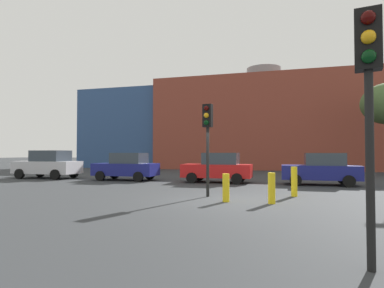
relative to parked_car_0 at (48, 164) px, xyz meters
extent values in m
plane|color=#2D3033|center=(13.23, -6.77, -0.93)|extent=(200.00, 200.00, 0.00)
cube|color=brown|center=(13.16, 20.67, 3.95)|extent=(22.71, 13.43, 9.77)
cube|color=#2D4C7F|center=(-3.18, 20.67, 3.68)|extent=(9.96, 12.09, 9.23)
cylinder|color=slate|center=(13.16, 20.67, 9.84)|extent=(4.00, 4.00, 2.00)
cube|color=silver|center=(-0.07, 0.00, -0.19)|extent=(4.33, 1.85, 0.82)
cube|color=#333D47|center=(0.19, 0.00, 0.58)|extent=(2.16, 1.65, 0.72)
cylinder|color=black|center=(-1.46, -0.95, -0.60)|extent=(0.66, 0.23, 0.66)
cylinder|color=black|center=(-1.46, 0.95, -0.60)|extent=(0.66, 0.23, 0.66)
cylinder|color=black|center=(1.32, -0.95, -0.60)|extent=(0.66, 0.23, 0.66)
cylinder|color=black|center=(1.32, 0.95, -0.60)|extent=(0.66, 0.23, 0.66)
cube|color=navy|center=(5.78, 0.00, -0.25)|extent=(3.95, 1.69, 0.75)
cube|color=#333D47|center=(6.01, 0.00, 0.45)|extent=(1.98, 1.51, 0.66)
cylinder|color=black|center=(4.51, -0.87, -0.63)|extent=(0.60, 0.21, 0.60)
cylinder|color=black|center=(4.51, 0.87, -0.63)|extent=(0.60, 0.21, 0.60)
cylinder|color=black|center=(7.05, -0.87, -0.63)|extent=(0.60, 0.21, 0.60)
cylinder|color=black|center=(7.05, 0.87, -0.63)|extent=(0.60, 0.21, 0.60)
cube|color=red|center=(11.60, 0.00, -0.25)|extent=(3.96, 1.70, 0.75)
cube|color=#333D47|center=(11.84, 0.00, 0.45)|extent=(1.98, 1.51, 0.66)
cylinder|color=black|center=(10.33, -0.87, -0.63)|extent=(0.60, 0.21, 0.60)
cylinder|color=black|center=(10.33, 0.87, -0.63)|extent=(0.60, 0.21, 0.60)
cylinder|color=black|center=(12.88, -0.87, -0.63)|extent=(0.60, 0.21, 0.60)
cylinder|color=black|center=(12.88, 0.87, -0.63)|extent=(0.60, 0.21, 0.60)
cube|color=navy|center=(17.18, 0.00, -0.26)|extent=(3.92, 1.68, 0.75)
cube|color=#333D47|center=(17.42, 0.00, 0.44)|extent=(1.96, 1.50, 0.65)
cylinder|color=black|center=(15.92, -0.86, -0.63)|extent=(0.60, 0.21, 0.60)
cylinder|color=black|center=(15.92, 0.86, -0.63)|extent=(0.60, 0.21, 0.60)
cylinder|color=black|center=(18.45, -0.86, -0.63)|extent=(0.60, 0.21, 0.60)
cylinder|color=black|center=(18.45, 0.86, -0.63)|extent=(0.60, 0.21, 0.60)
cylinder|color=black|center=(16.52, -13.28, 0.52)|extent=(0.12, 0.12, 2.89)
cube|color=black|center=(16.52, -13.28, 2.41)|extent=(0.40, 0.30, 0.90)
sphere|color=#3C0605|center=(16.49, -13.42, 2.69)|extent=(0.20, 0.20, 0.20)
sphere|color=#F2A514|center=(16.49, -13.42, 2.41)|extent=(0.20, 0.20, 0.20)
sphere|color=black|center=(16.49, -13.42, 2.13)|extent=(0.20, 0.20, 0.20)
cylinder|color=black|center=(12.47, -6.13, 0.42)|extent=(0.12, 0.12, 2.71)
cube|color=black|center=(12.47, -6.13, 2.23)|extent=(0.39, 0.30, 0.90)
sphere|color=#3C0605|center=(12.45, -6.27, 2.51)|extent=(0.20, 0.20, 0.20)
sphere|color=#F2A514|center=(12.45, -6.27, 2.23)|extent=(0.20, 0.20, 0.20)
sphere|color=black|center=(12.45, -6.27, 1.95)|extent=(0.20, 0.20, 0.20)
cylinder|color=yellow|center=(15.72, -5.14, -0.35)|extent=(0.24, 0.24, 1.16)
cylinder|color=yellow|center=(14.93, -7.28, -0.41)|extent=(0.24, 0.24, 1.04)
cylinder|color=yellow|center=(13.38, -7.28, -0.45)|extent=(0.24, 0.24, 0.97)
camera|label=1|loc=(15.31, -18.49, 0.76)|focal=30.36mm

